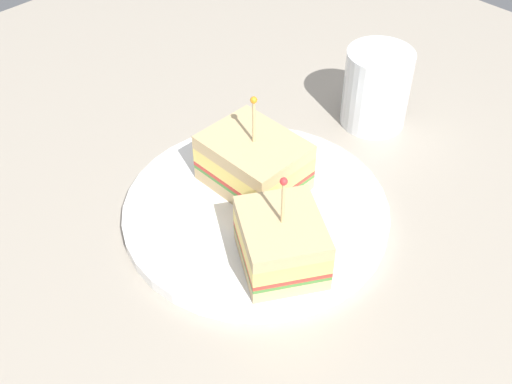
{
  "coord_description": "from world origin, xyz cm",
  "views": [
    {
      "loc": [
        -33.22,
        -32.9,
        46.71
      ],
      "look_at": [
        0.0,
        0.0,
        3.3
      ],
      "focal_mm": 44.79,
      "sensor_mm": 36.0,
      "label": 1
    }
  ],
  "objects_px": {
    "plate": "(256,211)",
    "sandwich_half_back": "(281,242)",
    "drink_glass": "(376,92)",
    "sandwich_half_front": "(254,162)"
  },
  "relations": [
    {
      "from": "sandwich_half_back",
      "to": "drink_glass",
      "type": "xyz_separation_m",
      "value": [
        0.25,
        0.08,
        0.0
      ]
    },
    {
      "from": "plate",
      "to": "sandwich_half_back",
      "type": "bearing_deg",
      "value": -118.24
    },
    {
      "from": "sandwich_half_front",
      "to": "drink_glass",
      "type": "height_order",
      "value": "sandwich_half_front"
    },
    {
      "from": "sandwich_half_front",
      "to": "drink_glass",
      "type": "xyz_separation_m",
      "value": [
        0.19,
        -0.01,
        0.0
      ]
    },
    {
      "from": "plate",
      "to": "sandwich_half_back",
      "type": "distance_m",
      "value": 0.09
    },
    {
      "from": "plate",
      "to": "drink_glass",
      "type": "relative_size",
      "value": 2.89
    },
    {
      "from": "plate",
      "to": "sandwich_half_back",
      "type": "xyz_separation_m",
      "value": [
        -0.04,
        -0.07,
        0.03
      ]
    },
    {
      "from": "sandwich_half_front",
      "to": "plate",
      "type": "bearing_deg",
      "value": -131.76
    },
    {
      "from": "sandwich_half_back",
      "to": "drink_glass",
      "type": "distance_m",
      "value": 0.27
    },
    {
      "from": "drink_glass",
      "to": "sandwich_half_back",
      "type": "bearing_deg",
      "value": -161.62
    }
  ]
}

